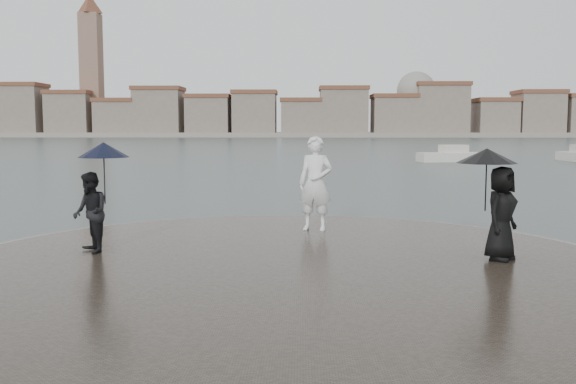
{
  "coord_description": "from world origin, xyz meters",
  "views": [
    {
      "loc": [
        0.26,
        -7.3,
        2.68
      ],
      "look_at": [
        0.0,
        4.8,
        1.45
      ],
      "focal_mm": 40.0,
      "sensor_mm": 36.0,
      "label": 1
    }
  ],
  "objects": [
    {
      "name": "quay_tip",
      "position": [
        0.0,
        3.5,
        0.18
      ],
      "size": [
        11.9,
        11.9,
        0.36
      ],
      "primitive_type": "cylinder",
      "color": "#2D261E",
      "rests_on": "ground"
    },
    {
      "name": "ground",
      "position": [
        0.0,
        0.0,
        0.0
      ],
      "size": [
        400.0,
        400.0,
        0.0
      ],
      "primitive_type": "plane",
      "color": "#2B3835",
      "rests_on": "ground"
    },
    {
      "name": "visitor_right",
      "position": [
        3.66,
        3.86,
        1.48
      ],
      "size": [
        1.23,
        1.1,
        1.95
      ],
      "color": "black",
      "rests_on": "quay_tip"
    },
    {
      "name": "statue",
      "position": [
        0.57,
        7.02,
        1.42
      ],
      "size": [
        0.88,
        0.7,
        2.12
      ],
      "primitive_type": "imported",
      "rotation": [
        0.0,
        0.0,
        -0.27
      ],
      "color": "white",
      "rests_on": "quay_tip"
    },
    {
      "name": "boats",
      "position": [
        16.94,
        42.44,
        0.38
      ],
      "size": [
        13.96,
        5.64,
        1.5
      ],
      "color": "silver",
      "rests_on": "ground"
    },
    {
      "name": "far_skyline",
      "position": [
        -6.29,
        160.71,
        5.61
      ],
      "size": [
        260.0,
        20.0,
        37.0
      ],
      "color": "gray",
      "rests_on": "ground"
    },
    {
      "name": "kerb_ring",
      "position": [
        0.0,
        3.5,
        0.16
      ],
      "size": [
        12.5,
        12.5,
        0.32
      ],
      "primitive_type": "cylinder",
      "color": "gray",
      "rests_on": "ground"
    },
    {
      "name": "visitor_left",
      "position": [
        -3.57,
        4.37,
        1.44
      ],
      "size": [
        1.16,
        1.03,
        2.04
      ],
      "color": "black",
      "rests_on": "quay_tip"
    }
  ]
}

